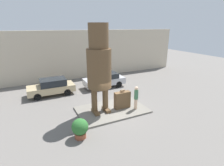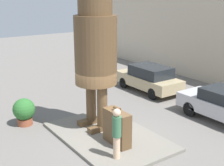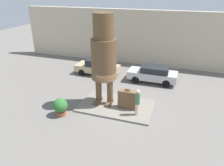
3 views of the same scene
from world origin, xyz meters
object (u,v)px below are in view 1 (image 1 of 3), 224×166
(giant_suitcase, at_px, (122,100))
(parked_car_silver, at_px, (105,80))
(statue_figure, at_px, (99,63))
(parked_car_tan, at_px, (52,87))
(planter_pot, at_px, (80,128))
(tourist, at_px, (136,97))

(giant_suitcase, xyz_separation_m, parked_car_silver, (0.87, 5.29, 0.02))
(statue_figure, height_order, giant_suitcase, statue_figure)
(parked_car_tan, relative_size, planter_pot, 3.46)
(parked_car_tan, bearing_deg, giant_suitcase, 128.83)
(giant_suitcase, relative_size, parked_car_tan, 0.36)
(giant_suitcase, xyz_separation_m, planter_pot, (-3.91, -2.10, -0.13))
(statue_figure, relative_size, planter_pot, 5.22)
(giant_suitcase, height_order, tourist, tourist)
(parked_car_tan, bearing_deg, tourist, 130.73)
(parked_car_silver, distance_m, planter_pot, 8.80)
(parked_car_silver, bearing_deg, parked_car_tan, -1.64)
(tourist, relative_size, parked_car_tan, 0.44)
(giant_suitcase, distance_m, parked_car_silver, 5.36)
(giant_suitcase, distance_m, tourist, 1.08)
(parked_car_silver, bearing_deg, giant_suitcase, 80.67)
(parked_car_silver, bearing_deg, statue_figure, 62.81)
(statue_figure, xyz_separation_m, tourist, (2.57, -0.83, -2.65))
(giant_suitcase, relative_size, parked_car_silver, 0.35)
(parked_car_tan, height_order, planter_pot, parked_car_tan)
(parked_car_tan, distance_m, planter_pot, 7.55)
(planter_pot, bearing_deg, statue_figure, 46.78)
(parked_car_tan, relative_size, parked_car_silver, 0.98)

